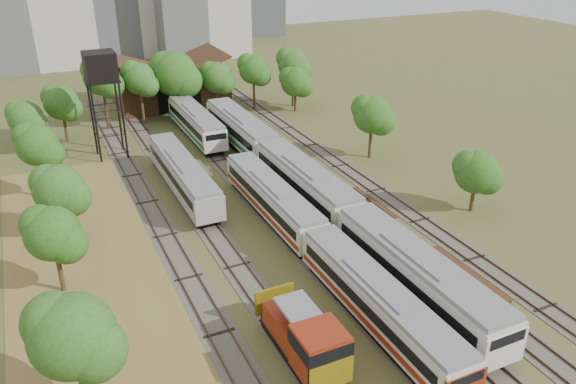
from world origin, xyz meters
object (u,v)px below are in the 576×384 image
water_tower (101,69)px  railcar_red_set (317,243)px  railcar_green_set (306,184)px  shunter_locomotive (307,341)px

water_tower → railcar_red_set: bearing=-70.7°
railcar_green_set → water_tower: 27.20m
railcar_red_set → water_tower: size_ratio=2.83×
railcar_red_set → railcar_green_set: 10.72m
railcar_red_set → railcar_green_set: railcar_green_set is taller
railcar_green_set → shunter_locomotive: railcar_green_set is taller
railcar_green_set → railcar_red_set: bearing=-111.9°
railcar_red_set → railcar_green_set: bearing=68.1°
railcar_red_set → railcar_green_set: (4.00, 9.94, 0.27)m
railcar_red_set → water_tower: bearing=109.3°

